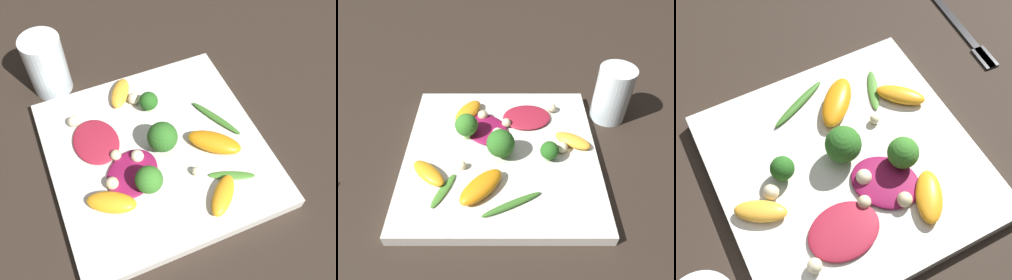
{
  "view_description": "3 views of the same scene",
  "coord_description": "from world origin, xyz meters",
  "views": [
    {
      "loc": [
        -0.29,
        0.11,
        0.5
      ],
      "look_at": [
        0.01,
        -0.02,
        0.03
      ],
      "focal_mm": 42.0,
      "sensor_mm": 36.0,
      "label": 1
    },
    {
      "loc": [
        0.01,
        -0.36,
        0.4
      ],
      "look_at": [
        0.01,
        0.0,
        0.04
      ],
      "focal_mm": 35.0,
      "sensor_mm": 36.0,
      "label": 2
    },
    {
      "loc": [
        0.13,
        0.24,
        0.5
      ],
      "look_at": [
        -0.01,
        -0.02,
        0.04
      ],
      "focal_mm": 50.0,
      "sensor_mm": 36.0,
      "label": 3
    }
  ],
  "objects": [
    {
      "name": "ground_plane",
      "position": [
        0.0,
        0.0,
        0.0
      ],
      "size": [
        2.4,
        2.4,
        0.0
      ],
      "primitive_type": "plane",
      "color": "#2D231C"
    },
    {
      "name": "plate",
      "position": [
        0.0,
        0.0,
        0.01
      ],
      "size": [
        0.3,
        0.3,
        0.02
      ],
      "color": "silver",
      "rests_on": "ground_plane"
    },
    {
      "name": "drinking_glass",
      "position": [
        0.2,
        0.11,
        0.05
      ],
      "size": [
        0.06,
        0.06,
        0.1
      ],
      "color": "silver",
      "rests_on": "ground_plane"
    },
    {
      "name": "radicchio_leaf_0",
      "position": [
        0.04,
        0.08,
        0.02
      ],
      "size": [
        0.09,
        0.07,
        0.01
      ],
      "color": "maroon",
      "rests_on": "plate"
    },
    {
      "name": "radicchio_leaf_1",
      "position": [
        -0.03,
        0.05,
        0.02
      ],
      "size": [
        0.1,
        0.1,
        0.01
      ],
      "color": "maroon",
      "rests_on": "plate"
    },
    {
      "name": "orange_segment_0",
      "position": [
        -0.11,
        -0.05,
        0.03
      ],
      "size": [
        0.06,
        0.06,
        0.02
      ],
      "color": "orange",
      "rests_on": "plate"
    },
    {
      "name": "orange_segment_1",
      "position": [
        0.12,
        0.02,
        0.03
      ],
      "size": [
        0.06,
        0.05,
        0.02
      ],
      "color": "#FCAD33",
      "rests_on": "plate"
    },
    {
      "name": "orange_segment_2",
      "position": [
        -0.06,
        0.09,
        0.03
      ],
      "size": [
        0.06,
        0.07,
        0.02
      ],
      "color": "orange",
      "rests_on": "plate"
    },
    {
      "name": "orange_segment_3",
      "position": [
        -0.03,
        -0.08,
        0.03
      ],
      "size": [
        0.08,
        0.08,
        0.02
      ],
      "color": "orange",
      "rests_on": "plate"
    },
    {
      "name": "broccoli_floret_0",
      "position": [
        0.0,
        -0.01,
        0.05
      ],
      "size": [
        0.04,
        0.04,
        0.05
      ],
      "color": "#7A9E51",
      "rests_on": "plate"
    },
    {
      "name": "broccoli_floret_1",
      "position": [
        0.07,
        -0.02,
        0.04
      ],
      "size": [
        0.03,
        0.03,
        0.03
      ],
      "color": "#84AD5B",
      "rests_on": "plate"
    },
    {
      "name": "broccoli_floret_2",
      "position": [
        -0.06,
        0.03,
        0.04
      ],
      "size": [
        0.04,
        0.04,
        0.05
      ],
      "color": "#84AD5B",
      "rests_on": "plate"
    },
    {
      "name": "arugula_sprig_0",
      "position": [
        0.02,
        -0.1,
        0.02
      ],
      "size": [
        0.09,
        0.05,
        0.01
      ],
      "color": "#3D7528",
      "rests_on": "plate"
    },
    {
      "name": "arugula_sprig_1",
      "position": [
        -0.08,
        -0.08,
        0.02
      ],
      "size": [
        0.04,
        0.06,
        0.0
      ],
      "color": "#47842D",
      "rests_on": "plate"
    },
    {
      "name": "macadamia_nut_0",
      "position": [
        0.09,
        0.1,
        0.03
      ],
      "size": [
        0.02,
        0.02,
        0.02
      ],
      "color": "beige",
      "rests_on": "plate"
    },
    {
      "name": "macadamia_nut_1",
      "position": [
        -0.01,
        0.03,
        0.03
      ],
      "size": [
        0.02,
        0.02,
        0.02
      ],
      "color": "beige",
      "rests_on": "plate"
    },
    {
      "name": "macadamia_nut_2",
      "position": [
        -0.03,
        0.08,
        0.03
      ],
      "size": [
        0.02,
        0.02,
        0.02
      ],
      "color": "beige",
      "rests_on": "plate"
    },
    {
      "name": "macadamia_nut_3",
      "position": [
        0.1,
        -0.0,
        0.03
      ],
      "size": [
        0.02,
        0.02,
        0.02
      ],
      "color": "beige",
      "rests_on": "plate"
    },
    {
      "name": "macadamia_nut_4",
      "position": [
        0.01,
        0.06,
        0.03
      ],
      "size": [
        0.02,
        0.02,
        0.02
      ],
      "color": "beige",
      "rests_on": "plate"
    },
    {
      "name": "macadamia_nut_5",
      "position": [
        -0.06,
        -0.03,
        0.03
      ],
      "size": [
        0.01,
        0.01,
        0.01
      ],
      "color": "beige",
      "rests_on": "plate"
    }
  ]
}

